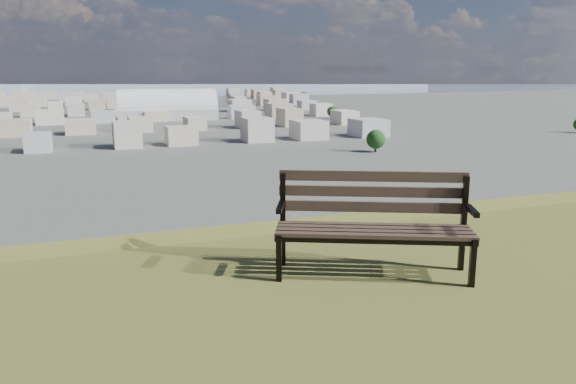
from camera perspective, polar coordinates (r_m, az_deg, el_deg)
name	(u,v)px	position (r m, az deg, el deg)	size (l,w,h in m)	color
park_bench	(373,218)	(4.70, 8.66, -2.64)	(1.65, 1.13, 0.83)	#413325
arena	(167,110)	(310.59, -12.16, 8.13)	(52.55, 24.84, 21.65)	#B4B4B0
city_blocks	(78,105)	(396.42, -20.53, 8.26)	(395.00, 361.00, 7.00)	beige
city_trees	(25,112)	(322.05, -25.18, 7.34)	(406.52, 387.20, 9.98)	#332719
bay_water	(76,87)	(901.69, -20.74, 9.91)	(2400.00, 700.00, 0.12)	gray
far_hills	(46,70)	(1405.50, -23.41, 11.35)	(2050.00, 340.00, 60.00)	#8B9CAC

